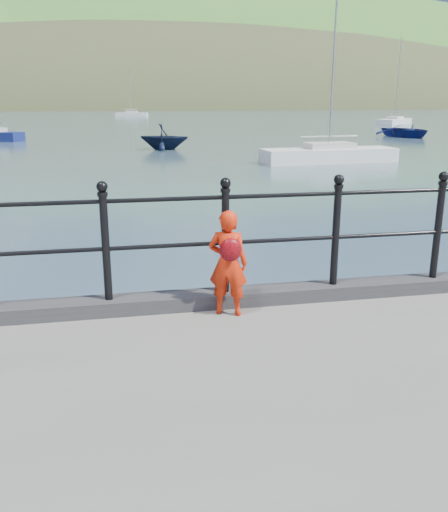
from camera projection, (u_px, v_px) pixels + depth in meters
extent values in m
plane|color=#2D4251|center=(170.00, 387.00, 6.04)|extent=(600.00, 600.00, 0.00)
cube|color=#28282B|center=(169.00, 302.00, 5.60)|extent=(60.00, 0.30, 0.15)
cylinder|color=black|center=(167.00, 246.00, 5.43)|extent=(18.00, 0.04, 0.04)
cylinder|color=black|center=(165.00, 199.00, 5.30)|extent=(18.00, 0.04, 0.04)
cylinder|color=black|center=(106.00, 249.00, 5.32)|extent=(0.08, 0.08, 1.05)
sphere|color=black|center=(102.00, 187.00, 5.15)|extent=(0.11, 0.11, 0.11)
cylinder|color=black|center=(225.00, 243.00, 5.55)|extent=(0.08, 0.08, 1.05)
sphere|color=black|center=(225.00, 183.00, 5.37)|extent=(0.11, 0.11, 0.11)
cylinder|color=black|center=(336.00, 237.00, 5.77)|extent=(0.08, 0.08, 1.05)
sphere|color=black|center=(339.00, 180.00, 5.60)|extent=(0.11, 0.11, 0.11)
cylinder|color=black|center=(437.00, 232.00, 6.00)|extent=(0.08, 0.08, 1.05)
sphere|color=black|center=(444.00, 177.00, 5.82)|extent=(0.11, 0.11, 0.11)
ellipsoid|color=#333A21|center=(172.00, 152.00, 197.76)|extent=(400.00, 100.00, 88.00)
ellipsoid|color=#387026|center=(241.00, 164.00, 265.10)|extent=(600.00, 180.00, 156.00)
cube|color=silver|center=(75.00, 100.00, 173.45)|extent=(9.00, 6.00, 6.00)
cube|color=#4C4744|center=(74.00, 87.00, 172.34)|extent=(9.50, 6.50, 2.00)
cube|color=silver|center=(169.00, 100.00, 179.08)|extent=(9.00, 6.00, 6.00)
cube|color=#4C4744|center=(168.00, 87.00, 177.96)|extent=(9.50, 6.50, 2.00)
cube|color=silver|center=(248.00, 100.00, 184.14)|extent=(9.00, 6.00, 6.00)
cube|color=#4C4744|center=(248.00, 87.00, 183.03)|extent=(9.50, 6.50, 2.00)
imported|color=red|center=(228.00, 263.00, 5.34)|extent=(0.46, 0.38, 1.07)
ellipsoid|color=red|center=(231.00, 250.00, 5.17)|extent=(0.22, 0.11, 0.23)
imported|color=navy|center=(406.00, 131.00, 45.88)|extent=(4.48, 5.69, 1.07)
imported|color=black|center=(164.00, 137.00, 34.37)|extent=(3.81, 3.57, 1.62)
cube|color=silver|center=(132.00, 115.00, 100.95)|extent=(6.15, 3.26, 0.90)
cube|color=beige|center=(132.00, 112.00, 100.81)|extent=(2.31, 1.74, 0.50)
cylinder|color=#A5A5A8|center=(131.00, 91.00, 99.73)|extent=(0.10, 0.10, 7.85)
cylinder|color=#A5A5A8|center=(131.00, 109.00, 100.65)|extent=(2.57, 0.76, 0.06)
cube|color=white|center=(329.00, 157.00, 27.53)|extent=(7.02, 2.40, 0.90)
cube|color=beige|center=(329.00, 147.00, 27.39)|extent=(2.51, 1.51, 0.50)
cylinder|color=#A5A5A8|center=(334.00, 59.00, 26.22)|extent=(0.10, 0.10, 8.50)
cylinder|color=#A5A5A8|center=(330.00, 136.00, 27.24)|extent=(3.10, 0.28, 0.06)
cube|color=white|center=(394.00, 122.00, 69.57)|extent=(7.02, 6.80, 0.90)
cube|color=beige|center=(395.00, 118.00, 69.43)|extent=(2.96, 2.91, 0.50)
cylinder|color=#A5A5A8|center=(398.00, 78.00, 68.07)|extent=(0.10, 0.10, 9.89)
cylinder|color=#A5A5A8|center=(395.00, 114.00, 69.28)|extent=(2.56, 2.42, 0.06)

